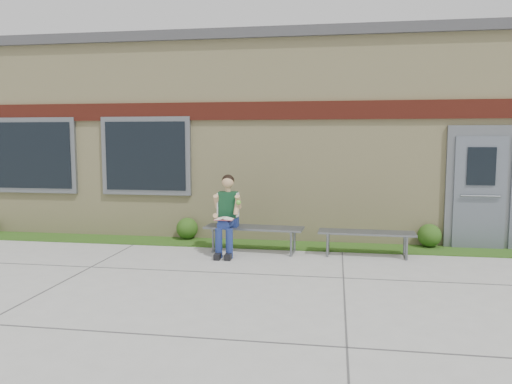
# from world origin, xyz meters

# --- Properties ---
(ground) EXTENTS (80.00, 80.00, 0.00)m
(ground) POSITION_xyz_m (0.00, 0.00, 0.00)
(ground) COLOR #9E9E99
(ground) RESTS_ON ground
(grass_strip) EXTENTS (16.00, 0.80, 0.02)m
(grass_strip) POSITION_xyz_m (0.00, 2.60, 0.01)
(grass_strip) COLOR #204D14
(grass_strip) RESTS_ON ground
(school_building) EXTENTS (16.20, 6.22, 4.20)m
(school_building) POSITION_xyz_m (-0.00, 5.99, 2.10)
(school_building) COLOR beige
(school_building) RESTS_ON ground
(bench_left) EXTENTS (1.81, 0.61, 0.46)m
(bench_left) POSITION_xyz_m (-0.59, 2.00, 0.36)
(bench_left) COLOR slate
(bench_left) RESTS_ON ground
(bench_right) EXTENTS (1.68, 0.51, 0.43)m
(bench_right) POSITION_xyz_m (1.41, 2.00, 0.33)
(bench_right) COLOR slate
(bench_right) RESTS_ON ground
(girl) EXTENTS (0.52, 0.85, 1.41)m
(girl) POSITION_xyz_m (-1.05, 1.79, 0.73)
(girl) COLOR navy
(girl) RESTS_ON ground
(shrub_mid) EXTENTS (0.43, 0.43, 0.43)m
(shrub_mid) POSITION_xyz_m (-2.11, 2.85, 0.24)
(shrub_mid) COLOR #204D14
(shrub_mid) RESTS_ON grass_strip
(shrub_east) EXTENTS (0.44, 0.44, 0.44)m
(shrub_east) POSITION_xyz_m (2.63, 2.85, 0.24)
(shrub_east) COLOR #204D14
(shrub_east) RESTS_ON grass_strip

